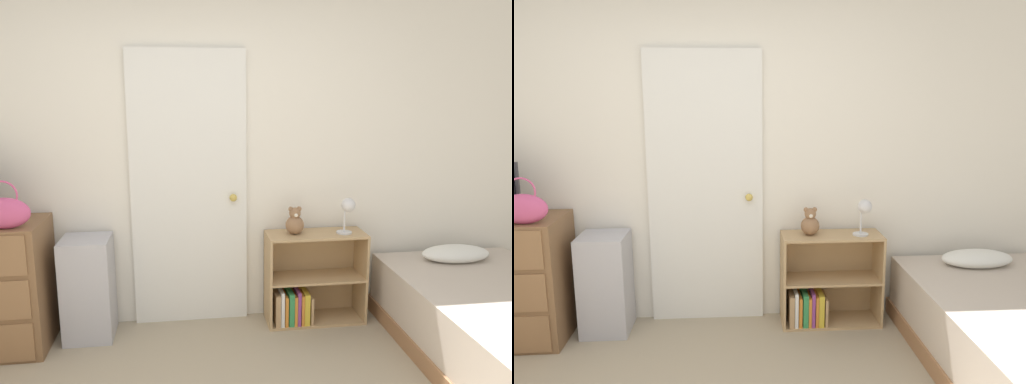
# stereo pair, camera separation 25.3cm
# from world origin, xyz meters

# --- Properties ---
(wall_back) EXTENTS (10.00, 0.06, 2.55)m
(wall_back) POSITION_xyz_m (0.00, 1.99, 1.27)
(wall_back) COLOR white
(wall_back) RESTS_ON ground_plane
(door_closed) EXTENTS (0.84, 0.09, 2.01)m
(door_closed) POSITION_xyz_m (0.02, 1.94, 1.00)
(door_closed) COLOR white
(door_closed) RESTS_ON ground_plane
(handbag) EXTENTS (0.32, 0.11, 0.31)m
(handbag) POSITION_xyz_m (-1.12, 1.53, 0.98)
(handbag) COLOR #C64C7F
(handbag) RESTS_ON dresser
(storage_bin) EXTENTS (0.33, 0.34, 0.72)m
(storage_bin) POSITION_xyz_m (-0.70, 1.77, 0.36)
(storage_bin) COLOR #ADADB7
(storage_bin) RESTS_ON ground_plane
(bookshelf) EXTENTS (0.73, 0.30, 0.69)m
(bookshelf) POSITION_xyz_m (0.87, 1.80, 0.27)
(bookshelf) COLOR tan
(bookshelf) RESTS_ON ground_plane
(teddy_bear) EXTENTS (0.14, 0.14, 0.21)m
(teddy_bear) POSITION_xyz_m (0.78, 1.79, 0.77)
(teddy_bear) COLOR #8C6647
(teddy_bear) RESTS_ON bookshelf
(desk_lamp) EXTENTS (0.13, 0.12, 0.27)m
(desk_lamp) POSITION_xyz_m (1.16, 1.75, 0.87)
(desk_lamp) COLOR silver
(desk_lamp) RESTS_ON bookshelf
(bed) EXTENTS (1.15, 1.91, 0.58)m
(bed) POSITION_xyz_m (1.99, 1.00, 0.24)
(bed) COLOR #996B47
(bed) RESTS_ON ground_plane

